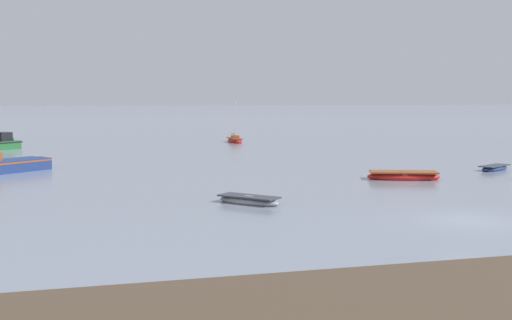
{
  "coord_description": "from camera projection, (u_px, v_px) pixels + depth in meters",
  "views": [
    {
      "loc": [
        -15.44,
        -23.16,
        5.15
      ],
      "look_at": [
        -3.81,
        20.42,
        0.73
      ],
      "focal_mm": 44.79,
      "sensor_mm": 36.0,
      "label": 1
    }
  ],
  "objects": [
    {
      "name": "rowboat_moored_1",
      "position": [
        494.0,
        168.0,
        45.41
      ],
      "size": [
        3.28,
        2.48,
        0.5
      ],
      "rotation": [
        0.0,
        0.0,
        3.65
      ],
      "color": "navy",
      "rests_on": "ground"
    },
    {
      "name": "rowboat_moored_3",
      "position": [
        403.0,
        176.0,
        40.31
      ],
      "size": [
        4.81,
        3.0,
        0.72
      ],
      "rotation": [
        0.0,
        0.0,
        5.94
      ],
      "color": "red",
      "rests_on": "ground"
    },
    {
      "name": "ground_plane",
      "position": [
        469.0,
        221.0,
        26.74
      ],
      "size": [
        800.0,
        800.0,
        0.0
      ],
      "primitive_type": "plane",
      "color": "gray"
    },
    {
      "name": "sailboat_moored_0",
      "position": [
        235.0,
        140.0,
        73.89
      ],
      "size": [
        1.45,
        4.5,
        5.03
      ],
      "rotation": [
        0.0,
        0.0,
        4.7
      ],
      "color": "red",
      "rests_on": "ground"
    },
    {
      "name": "rowboat_moored_0",
      "position": [
        249.0,
        201.0,
        31.11
      ],
      "size": [
        3.1,
        3.23,
        0.53
      ],
      "rotation": [
        0.0,
        0.0,
        5.46
      ],
      "color": "gray",
      "rests_on": "ground"
    }
  ]
}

